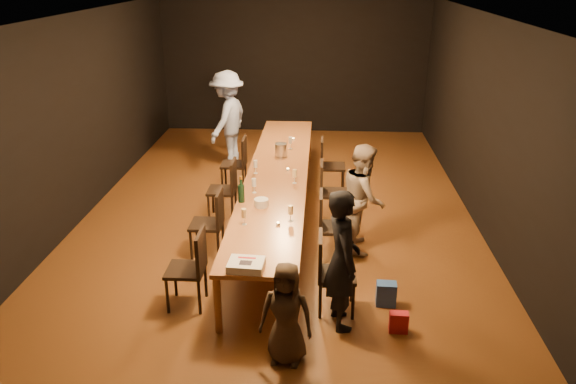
# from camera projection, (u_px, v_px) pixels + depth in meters

# --- Properties ---
(ground) EXTENTS (10.00, 10.00, 0.00)m
(ground) POSITION_uv_depth(u_px,v_px,m) (278.00, 219.00, 8.65)
(ground) COLOR #4E2313
(ground) RESTS_ON ground
(room_shell) EXTENTS (6.04, 10.04, 3.02)m
(room_shell) POSITION_uv_depth(u_px,v_px,m) (277.00, 85.00, 7.87)
(room_shell) COLOR black
(room_shell) RESTS_ON ground
(table) EXTENTS (0.90, 6.00, 0.75)m
(table) POSITION_uv_depth(u_px,v_px,m) (277.00, 176.00, 8.39)
(table) COLOR brown
(table) RESTS_ON ground
(chair_right_0) EXTENTS (0.42, 0.42, 0.93)m
(chair_right_0) POSITION_uv_depth(u_px,v_px,m) (337.00, 274.00, 6.21)
(chair_right_0) COLOR black
(chair_right_0) RESTS_ON ground
(chair_right_1) EXTENTS (0.42, 0.42, 0.93)m
(chair_right_1) POSITION_uv_depth(u_px,v_px,m) (335.00, 227.00, 7.32)
(chair_right_1) COLOR black
(chair_right_1) RESTS_ON ground
(chair_right_2) EXTENTS (0.42, 0.42, 0.93)m
(chair_right_2) POSITION_uv_depth(u_px,v_px,m) (334.00, 192.00, 8.43)
(chair_right_2) COLOR black
(chair_right_2) RESTS_ON ground
(chair_right_3) EXTENTS (0.42, 0.42, 0.93)m
(chair_right_3) POSITION_uv_depth(u_px,v_px,m) (333.00, 166.00, 9.54)
(chair_right_3) COLOR black
(chair_right_3) RESTS_ON ground
(chair_left_0) EXTENTS (0.42, 0.42, 0.93)m
(chair_left_0) POSITION_uv_depth(u_px,v_px,m) (185.00, 269.00, 6.30)
(chair_left_0) COLOR black
(chair_left_0) RESTS_ON ground
(chair_left_1) EXTENTS (0.42, 0.42, 0.93)m
(chair_left_1) POSITION_uv_depth(u_px,v_px,m) (206.00, 223.00, 7.41)
(chair_left_1) COLOR black
(chair_left_1) RESTS_ON ground
(chair_left_2) EXTENTS (0.42, 0.42, 0.93)m
(chair_left_2) POSITION_uv_depth(u_px,v_px,m) (222.00, 190.00, 8.52)
(chair_left_2) COLOR black
(chair_left_2) RESTS_ON ground
(chair_left_3) EXTENTS (0.42, 0.42, 0.93)m
(chair_left_3) POSITION_uv_depth(u_px,v_px,m) (234.00, 164.00, 9.63)
(chair_left_3) COLOR black
(chair_left_3) RESTS_ON ground
(woman_birthday) EXTENTS (0.49, 0.64, 1.56)m
(woman_birthday) POSITION_uv_depth(u_px,v_px,m) (342.00, 260.00, 5.85)
(woman_birthday) COLOR black
(woman_birthday) RESTS_ON ground
(woman_tan) EXTENTS (0.58, 0.74, 1.48)m
(woman_tan) POSITION_uv_depth(u_px,v_px,m) (364.00, 197.00, 7.53)
(woman_tan) COLOR tan
(woman_tan) RESTS_ON ground
(man_blue) EXTENTS (0.98, 1.32, 1.82)m
(man_blue) POSITION_uv_depth(u_px,v_px,m) (228.00, 119.00, 10.71)
(man_blue) COLOR #899DD3
(man_blue) RESTS_ON ground
(child) EXTENTS (0.56, 0.41, 1.07)m
(child) POSITION_uv_depth(u_px,v_px,m) (286.00, 314.00, 5.38)
(child) COLOR #3A2C20
(child) RESTS_ON ground
(gift_bag_red) EXTENTS (0.20, 0.11, 0.23)m
(gift_bag_red) POSITION_uv_depth(u_px,v_px,m) (399.00, 322.00, 5.95)
(gift_bag_red) COLOR red
(gift_bag_red) RESTS_ON ground
(gift_bag_blue) EXTENTS (0.23, 0.16, 0.28)m
(gift_bag_blue) POSITION_uv_depth(u_px,v_px,m) (386.00, 294.00, 6.42)
(gift_bag_blue) COLOR #254CA2
(gift_bag_blue) RESTS_ON ground
(birthday_cake) EXTENTS (0.38, 0.31, 0.09)m
(birthday_cake) POSITION_uv_depth(u_px,v_px,m) (246.00, 265.00, 5.73)
(birthday_cake) COLOR white
(birthday_cake) RESTS_ON table
(plate_stack) EXTENTS (0.21, 0.21, 0.10)m
(plate_stack) POSITION_uv_depth(u_px,v_px,m) (261.00, 203.00, 7.20)
(plate_stack) COLOR silver
(plate_stack) RESTS_ON table
(champagne_bottle) EXTENTS (0.10, 0.10, 0.36)m
(champagne_bottle) POSITION_uv_depth(u_px,v_px,m) (241.00, 189.00, 7.29)
(champagne_bottle) COLOR black
(champagne_bottle) RESTS_ON table
(ice_bucket) EXTENTS (0.21, 0.21, 0.22)m
(ice_bucket) POSITION_uv_depth(u_px,v_px,m) (281.00, 150.00, 9.06)
(ice_bucket) COLOR silver
(ice_bucket) RESTS_ON table
(wineglass_0) EXTENTS (0.06, 0.06, 0.21)m
(wineglass_0) POSITION_uv_depth(u_px,v_px,m) (244.00, 217.00, 6.68)
(wineglass_0) COLOR beige
(wineglass_0) RESTS_ON table
(wineglass_1) EXTENTS (0.06, 0.06, 0.21)m
(wineglass_1) POSITION_uv_depth(u_px,v_px,m) (290.00, 213.00, 6.77)
(wineglass_1) COLOR beige
(wineglass_1) RESTS_ON table
(wineglass_2) EXTENTS (0.06, 0.06, 0.21)m
(wineglass_2) POSITION_uv_depth(u_px,v_px,m) (254.00, 186.00, 7.61)
(wineglass_2) COLOR silver
(wineglass_2) RESTS_ON table
(wineglass_3) EXTENTS (0.06, 0.06, 0.21)m
(wineglass_3) POSITION_uv_depth(u_px,v_px,m) (295.00, 176.00, 7.95)
(wineglass_3) COLOR beige
(wineglass_3) RESTS_ON table
(wineglass_4) EXTENTS (0.06, 0.06, 0.21)m
(wineglass_4) POSITION_uv_depth(u_px,v_px,m) (256.00, 167.00, 8.32)
(wineglass_4) COLOR silver
(wineglass_4) RESTS_ON table
(wineglass_5) EXTENTS (0.06, 0.06, 0.21)m
(wineglass_5) POSITION_uv_depth(u_px,v_px,m) (290.00, 143.00, 9.44)
(wineglass_5) COLOR silver
(wineglass_5) RESTS_ON table
(tealight_near) EXTENTS (0.05, 0.05, 0.03)m
(tealight_near) POSITION_uv_depth(u_px,v_px,m) (278.00, 224.00, 6.70)
(tealight_near) COLOR #B2B7B2
(tealight_near) RESTS_ON table
(tealight_mid) EXTENTS (0.05, 0.05, 0.03)m
(tealight_mid) POSITION_uv_depth(u_px,v_px,m) (288.00, 170.00, 8.47)
(tealight_mid) COLOR #B2B7B2
(tealight_mid) RESTS_ON table
(tealight_far) EXTENTS (0.05, 0.05, 0.03)m
(tealight_far) POSITION_uv_depth(u_px,v_px,m) (293.00, 139.00, 9.94)
(tealight_far) COLOR #B2B7B2
(tealight_far) RESTS_ON table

